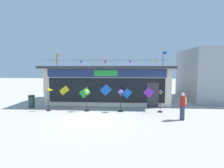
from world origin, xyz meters
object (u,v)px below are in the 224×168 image
wind_spinner_center_left (121,95)px  person_near_camera (183,106)px  wind_spinner_center_right (160,100)px  trash_bin (32,101)px  wind_spinner_far_left (50,94)px  kite_shop_building (109,83)px  wind_spinner_left (87,95)px

wind_spinner_center_left → person_near_camera: 4.28m
wind_spinner_center_right → trash_bin: size_ratio=1.65×
wind_spinner_center_left → trash_bin: (-7.13, 0.82, -0.72)m
wind_spinner_far_left → wind_spinner_center_left: size_ratio=1.04×
wind_spinner_center_right → wind_spinner_far_left: bearing=-178.6°
kite_shop_building → trash_bin: kite_shop_building is taller
kite_shop_building → wind_spinner_left: kite_shop_building is taller
trash_bin → wind_spinner_left: bearing=-10.5°
kite_shop_building → wind_spinner_center_left: (1.24, -4.09, -0.46)m
wind_spinner_left → trash_bin: bearing=169.5°
kite_shop_building → wind_spinner_center_left: 4.29m
wind_spinner_center_left → trash_bin: wind_spinner_center_left is taller
kite_shop_building → trash_bin: (-5.89, -3.26, -1.18)m
wind_spinner_left → kite_shop_building: bearing=73.2°
wind_spinner_far_left → wind_spinner_center_right: 8.01m
wind_spinner_center_right → person_near_camera: person_near_camera is taller
kite_shop_building → person_near_camera: 7.88m
wind_spinner_center_right → wind_spinner_left: bearing=-179.5°
wind_spinner_center_left → wind_spinner_center_right: wind_spinner_center_left is taller
wind_spinner_far_left → wind_spinner_left: wind_spinner_far_left is taller
person_near_camera → trash_bin: bearing=-157.7°
wind_spinner_far_left → trash_bin: wind_spinner_far_left is taller
kite_shop_building → wind_spinner_far_left: bearing=-132.4°
kite_shop_building → wind_spinner_left: (-1.24, -4.13, -0.47)m
kite_shop_building → person_near_camera: (5.07, -5.98, -0.79)m
wind_spinner_center_left → person_near_camera: (3.83, -1.89, -0.32)m
kite_shop_building → wind_spinner_center_left: bearing=-73.1°
wind_spinner_center_left → wind_spinner_center_right: bearing=0.0°
trash_bin → wind_spinner_far_left: bearing=-27.1°
wind_spinner_far_left → wind_spinner_center_right: wind_spinner_far_left is taller
wind_spinner_left → wind_spinner_center_right: (5.32, 0.04, -0.35)m
wind_spinner_left → person_near_camera: 6.58m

